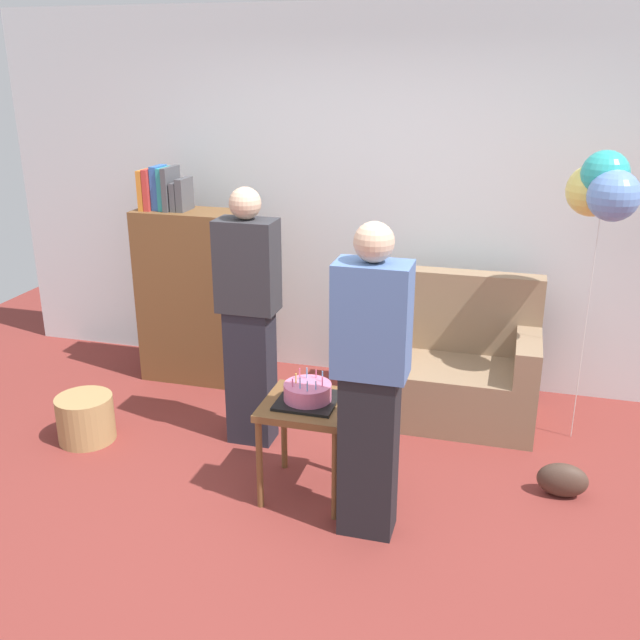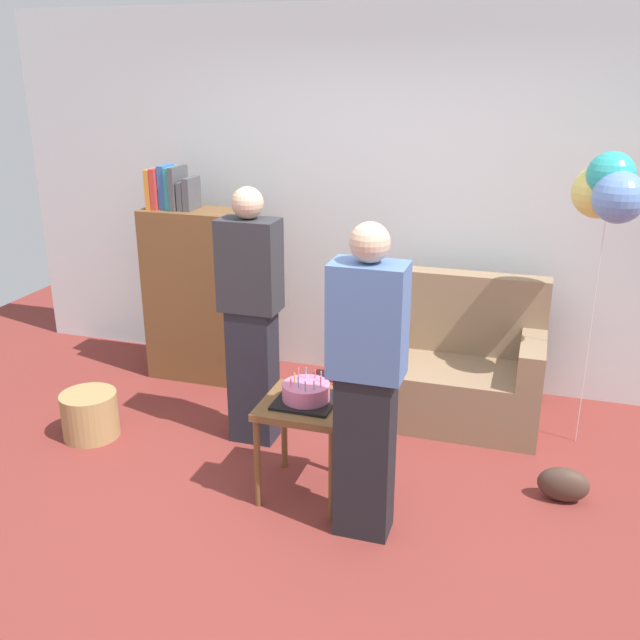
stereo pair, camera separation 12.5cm
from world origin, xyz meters
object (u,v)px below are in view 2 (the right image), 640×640
at_px(person_blowing_candles, 251,317).
at_px(balloon_bunch, 609,189).
at_px(handbag, 563,484).
at_px(person_holding_cake, 366,384).
at_px(wicker_basket, 90,415).
at_px(side_table, 306,415).
at_px(birthday_cake, 306,393).
at_px(bookshelf, 200,291).
at_px(couch, 458,370).

xyz_separation_m(person_blowing_candles, balloon_bunch, (1.99, 0.59, 0.79)).
height_order(person_blowing_candles, handbag, person_blowing_candles).
bearing_deg(person_holding_cake, person_blowing_candles, -25.82).
relative_size(person_holding_cake, wicker_basket, 4.53).
relative_size(side_table, birthday_cake, 1.76).
bearing_deg(handbag, wicker_basket, -177.07).
distance_m(birthday_cake, wicker_basket, 1.63).
bearing_deg(wicker_basket, person_blowing_candles, 16.24).
height_order(person_holding_cake, handbag, person_holding_cake).
distance_m(bookshelf, handbag, 2.89).
height_order(birthday_cake, balloon_bunch, balloon_bunch).
relative_size(wicker_basket, balloon_bunch, 0.20).
xyz_separation_m(person_holding_cake, balloon_bunch, (1.08, 1.33, 0.79)).
height_order(side_table, wicker_basket, side_table).
distance_m(couch, bookshelf, 1.99).
distance_m(person_holding_cake, balloon_bunch, 1.88).
relative_size(bookshelf, wicker_basket, 4.47).
xyz_separation_m(person_holding_cake, wicker_basket, (-1.94, 0.44, -0.68)).
bearing_deg(couch, wicker_basket, -155.57).
xyz_separation_m(couch, handbag, (0.70, -0.86, -0.24)).
relative_size(person_blowing_candles, wicker_basket, 4.53).
height_order(person_blowing_candles, wicker_basket, person_blowing_candles).
bearing_deg(couch, handbag, -50.90).
xyz_separation_m(side_table, person_holding_cake, (0.39, -0.25, 0.35)).
relative_size(couch, wicker_basket, 3.06).
distance_m(wicker_basket, balloon_bunch, 3.47).
bearing_deg(person_holding_cake, balloon_bunch, -115.88).
xyz_separation_m(birthday_cake, person_blowing_candles, (-0.52, 0.49, 0.22)).
bearing_deg(birthday_cake, couch, 60.41).
bearing_deg(couch, side_table, -119.59).
bearing_deg(person_holding_cake, side_table, -18.95).
relative_size(wicker_basket, handbag, 1.29).
bearing_deg(couch, person_holding_cake, -101.32).
distance_m(person_blowing_candles, handbag, 2.04).
height_order(couch, wicker_basket, couch).
xyz_separation_m(side_table, balloon_bunch, (1.47, 1.08, 1.14)).
height_order(couch, balloon_bunch, balloon_bunch).
height_order(bookshelf, wicker_basket, bookshelf).
distance_m(person_blowing_candles, balloon_bunch, 2.22).
height_order(bookshelf, balloon_bunch, balloon_bunch).
bearing_deg(bookshelf, person_blowing_candles, -46.77).
bearing_deg(bookshelf, balloon_bunch, -4.56).
bearing_deg(person_blowing_candles, person_holding_cake, -46.86).
bearing_deg(handbag, couch, 129.10).
height_order(birthday_cake, wicker_basket, birthday_cake).
relative_size(side_table, person_blowing_candles, 0.35).
xyz_separation_m(handbag, balloon_bunch, (0.08, 0.74, 1.52)).
distance_m(side_table, handbag, 1.48).
relative_size(bookshelf, balloon_bunch, 0.88).
height_order(couch, person_blowing_candles, person_blowing_candles).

